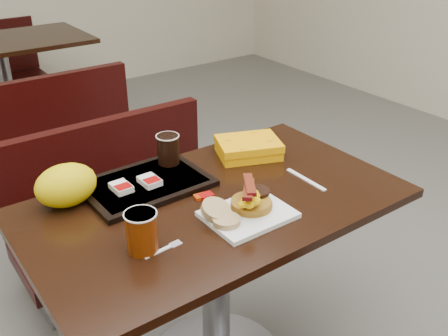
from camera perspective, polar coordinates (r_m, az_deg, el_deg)
table_near at (r=1.86m, az=-0.89°, el=-13.51°), size 1.20×0.70×0.75m
bench_near_n at (r=2.36m, az=-10.73°, el=-4.51°), size 1.00×0.46×0.72m
table_far at (r=4.02m, az=-22.93°, el=7.66°), size 1.20×0.70×0.75m
bench_far_s at (r=3.39m, az=-19.79°, el=4.44°), size 1.00×0.46×0.72m
platter at (r=1.55m, az=2.69°, el=-5.20°), size 0.25×0.20×0.02m
pancake_stack at (r=1.57m, az=3.07°, el=-3.91°), size 0.14×0.14×0.03m
sausage_patty at (r=1.59m, az=3.73°, el=-2.60°), size 0.09×0.09×0.01m
scrambled_eggs at (r=1.52m, az=2.85°, el=-3.46°), size 0.09×0.09×0.04m
bacon_strips at (r=1.51m, az=2.74°, el=-2.27°), size 0.15×0.16×0.01m
muffin_bottom at (r=1.49m, az=0.25°, el=-5.88°), size 0.10×0.10×0.02m
muffin_top at (r=1.52m, az=-0.92°, el=-4.65°), size 0.11×0.11×0.05m
coffee_cup_near at (r=1.40m, az=-9.14°, el=-7.04°), size 0.11×0.11×0.12m
fork at (r=1.42m, az=-7.38°, el=-9.25°), size 0.12×0.03×0.00m
knife at (r=1.77m, az=9.09°, el=-1.27°), size 0.02×0.18×0.00m
condiment_syrup at (r=1.64m, az=-2.62°, el=-3.19°), size 0.05×0.04×0.01m
condiment_ketchup at (r=1.65m, az=-1.97°, el=-3.09°), size 0.05×0.04×0.01m
tray at (r=1.72m, az=-8.75°, el=-1.77°), size 0.41×0.29×0.02m
hashbrown_sleeve_left at (r=1.68m, az=-11.37°, el=-2.12°), size 0.06×0.08×0.02m
hashbrown_sleeve_right at (r=1.70m, az=-8.27°, el=-1.44°), size 0.06×0.08×0.02m
coffee_cup_far at (r=1.81m, az=-6.23°, el=2.08°), size 0.09×0.09×0.11m
clamshell at (r=1.91m, az=2.74°, el=2.27°), size 0.27×0.24×0.06m
paper_bag at (r=1.65m, az=-17.17°, el=-1.84°), size 0.20×0.16×0.13m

